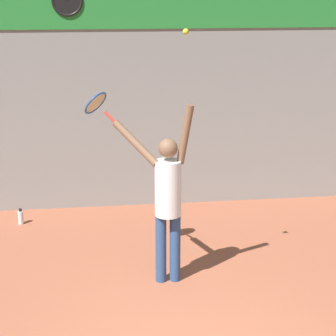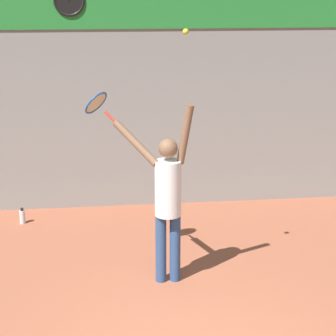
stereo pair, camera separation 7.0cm
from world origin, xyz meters
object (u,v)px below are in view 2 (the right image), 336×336
object	(u,v)px
tennis_ball	(186,32)
tennis_racket	(97,104)
scoreboard_clock	(69,1)
tennis_player	(167,195)
water_bottle	(22,217)

from	to	relation	value
tennis_ball	tennis_racket	bearing A→B (deg)	149.19
scoreboard_clock	tennis_racket	size ratio (longest dim) A/B	1.07
tennis_player	tennis_racket	size ratio (longest dim) A/B	5.09
water_bottle	tennis_racket	bearing A→B (deg)	-53.80
scoreboard_clock	tennis_ball	world-z (taller)	scoreboard_clock
tennis_player	tennis_racket	world-z (taller)	tennis_racket
tennis_racket	water_bottle	xyz separation A→B (m)	(-1.17, 1.60, -1.99)
tennis_player	water_bottle	world-z (taller)	tennis_player
tennis_player	water_bottle	xyz separation A→B (m)	(-1.95, 2.11, -0.99)
tennis_racket	tennis_ball	size ratio (longest dim) A/B	6.27
tennis_racket	tennis_ball	xyz separation A→B (m)	(0.97, -0.58, 0.87)
tennis_ball	water_bottle	bearing A→B (deg)	134.51
scoreboard_clock	tennis_ball	distance (m)	3.07
scoreboard_clock	tennis_player	distance (m)	3.61
tennis_player	tennis_racket	distance (m)	1.37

